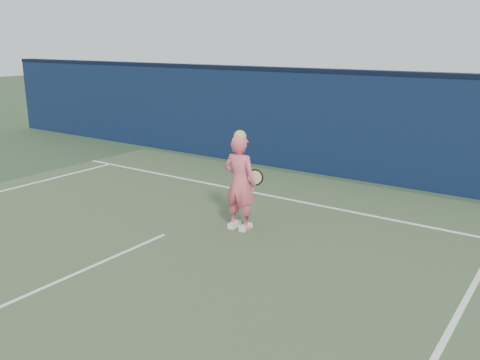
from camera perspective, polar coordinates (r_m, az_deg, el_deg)
The scene contains 7 objects.
ground at distance 8.31m, azimuth -13.25°, elevation -8.15°, with size 80.00×80.00×0.00m, color #2A4128.
court_surface at distance 7.28m, azimuth -25.23°, elevation -12.78°, with size 11.00×16.00×0.01m, color #3B4E31.
backstop_wall at distance 13.03m, azimuth 8.09°, elevation 6.37°, with size 24.00×0.40×2.50m, color #0B1832.
wall_cap at distance 12.89m, azimuth 8.31°, elevation 12.08°, with size 24.00×0.42×0.10m, color black.
player at distance 8.88m, azimuth 0.00°, elevation -0.28°, with size 0.64×0.43×1.79m.
racket at distance 9.25m, azimuth 1.53°, elevation 0.27°, with size 0.58×0.17×0.31m.
court_lines at distance 8.11m, azimuth -14.99°, elevation -8.78°, with size 11.00×12.04×0.01m.
Camera 1 is at (5.77, -5.01, 3.26)m, focal length 38.00 mm.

